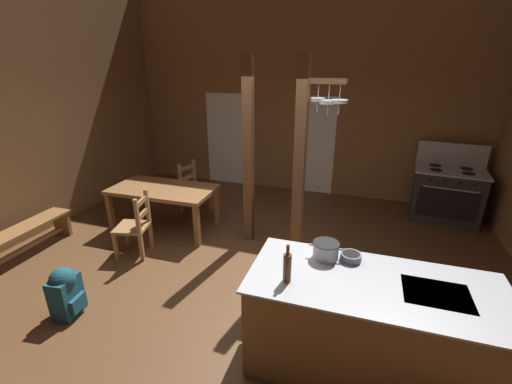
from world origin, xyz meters
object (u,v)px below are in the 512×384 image
object	(u,v)px
mixing_bowl_on_counter	(351,257)
bottle_tall_on_counter	(287,267)
ladderback_chair_by_post	(135,226)
bench_along_left_wall	(19,238)
backpack	(65,291)
kitchen_island	(369,326)
stove_range	(446,193)
ladderback_chair_near_window	(194,189)
stockpot_on_counter	(326,250)
dining_table	(163,193)

from	to	relation	value
mixing_bowl_on_counter	bottle_tall_on_counter	world-z (taller)	bottle_tall_on_counter
bottle_tall_on_counter	ladderback_chair_by_post	bearing A→B (deg)	154.16
ladderback_chair_by_post	bench_along_left_wall	xyz separation A→B (m)	(-1.54, -0.64, -0.14)
backpack	mixing_bowl_on_counter	bearing A→B (deg)	12.04
kitchen_island	ladderback_chair_by_post	distance (m)	3.43
kitchen_island	mixing_bowl_on_counter	xyz separation A→B (m)	(-0.23, 0.29, 0.50)
kitchen_island	bench_along_left_wall	size ratio (longest dim) A/B	1.33
stove_range	ladderback_chair_by_post	bearing A→B (deg)	-147.92
bottle_tall_on_counter	ladderback_chair_near_window	bearing A→B (deg)	130.79
bench_along_left_wall	mixing_bowl_on_counter	distance (m)	4.63
ladderback_chair_near_window	stockpot_on_counter	size ratio (longest dim) A/B	2.95
mixing_bowl_on_counter	bench_along_left_wall	bearing A→B (deg)	178.89
kitchen_island	stockpot_on_counter	size ratio (longest dim) A/B	6.75
ladderback_chair_by_post	ladderback_chair_near_window	bearing A→B (deg)	88.29
dining_table	bench_along_left_wall	xyz separation A→B (m)	(-1.48, -1.49, -0.34)
kitchen_island	stove_range	bearing A→B (deg)	72.15
ladderback_chair_near_window	kitchen_island	bearing A→B (deg)	-39.77
stockpot_on_counter	mixing_bowl_on_counter	size ratio (longest dim) A/B	1.63
stove_range	bottle_tall_on_counter	bearing A→B (deg)	-115.74
dining_table	stockpot_on_counter	world-z (taller)	stockpot_on_counter
ladderback_chair_by_post	bench_along_left_wall	distance (m)	1.67
ladderback_chair_by_post	bottle_tall_on_counter	distance (m)	2.90
stove_range	ladderback_chair_near_window	xyz separation A→B (m)	(-4.46, -1.16, -0.03)
dining_table	bench_along_left_wall	world-z (taller)	dining_table
ladderback_chair_near_window	bench_along_left_wall	world-z (taller)	ladderback_chair_near_window
mixing_bowl_on_counter	stockpot_on_counter	bearing A→B (deg)	-171.50
kitchen_island	ladderback_chair_by_post	size ratio (longest dim) A/B	2.29
kitchen_island	ladderback_chair_near_window	xyz separation A→B (m)	(-3.22, 2.68, -0.01)
stove_range	ladderback_chair_by_post	world-z (taller)	stove_range
ladderback_chair_near_window	ladderback_chair_by_post	world-z (taller)	same
ladderback_chair_near_window	backpack	size ratio (longest dim) A/B	1.59
ladderback_chair_by_post	stockpot_on_counter	world-z (taller)	stockpot_on_counter
bench_along_left_wall	stockpot_on_counter	xyz separation A→B (m)	(4.35, -0.12, 0.70)
ladderback_chair_by_post	kitchen_island	bearing A→B (deg)	-17.28
ladderback_chair_by_post	bottle_tall_on_counter	bearing A→B (deg)	-25.84
backpack	stockpot_on_counter	xyz separation A→B (m)	(2.73, 0.60, 0.70)
dining_table	mixing_bowl_on_counter	size ratio (longest dim) A/B	8.74
stove_range	stockpot_on_counter	size ratio (longest dim) A/B	4.10
dining_table	ladderback_chair_by_post	bearing A→B (deg)	-85.95
dining_table	kitchen_island	bearing A→B (deg)	-29.33
ladderback_chair_near_window	dining_table	bearing A→B (deg)	-97.75
kitchen_island	stove_range	world-z (taller)	stove_range
kitchen_island	ladderback_chair_near_window	bearing A→B (deg)	140.23
stove_range	stockpot_on_counter	distance (m)	4.00
kitchen_island	dining_table	bearing A→B (deg)	150.67
bench_along_left_wall	kitchen_island	bearing A→B (deg)	-4.51
bench_along_left_wall	backpack	world-z (taller)	backpack
dining_table	mixing_bowl_on_counter	xyz separation A→B (m)	(3.11, -1.58, 0.32)
dining_table	mixing_bowl_on_counter	distance (m)	3.50
dining_table	ladderback_chair_near_window	distance (m)	0.84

